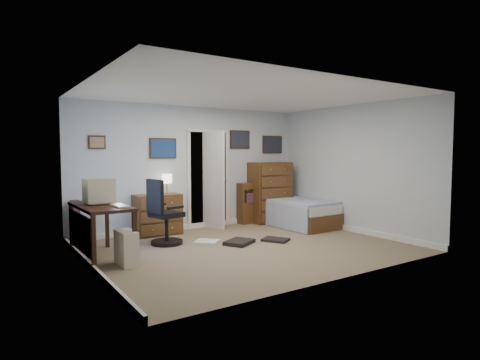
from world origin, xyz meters
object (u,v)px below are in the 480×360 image
object	(u,v)px
low_dresser	(157,215)
office_chair	(163,219)
bed	(295,212)
computer_desk	(94,218)
tall_dresser	(269,192)

from	to	relation	value
low_dresser	office_chair	bearing A→B (deg)	-103.55
office_chair	bed	bearing A→B (deg)	-10.28
computer_desk	tall_dresser	size ratio (longest dim) A/B	1.04
computer_desk	low_dresser	distance (m)	1.85
office_chair	tall_dresser	xyz separation A→B (m)	(2.88, 0.81, 0.24)
computer_desk	tall_dresser	xyz separation A→B (m)	(4.09, 1.12, 0.06)
office_chair	computer_desk	bearing A→B (deg)	-178.51
low_dresser	tall_dresser	world-z (taller)	tall_dresser
tall_dresser	bed	world-z (taller)	tall_dresser
computer_desk	low_dresser	bearing A→B (deg)	37.46
computer_desk	office_chair	xyz separation A→B (m)	(1.21, 0.32, -0.18)
office_chair	bed	xyz separation A→B (m)	(3.07, 0.16, -0.14)
computer_desk	office_chair	bearing A→B (deg)	13.36
computer_desk	bed	bearing A→B (deg)	4.98
computer_desk	low_dresser	world-z (taller)	computer_desk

